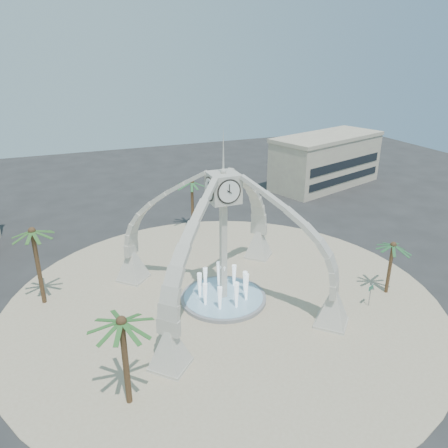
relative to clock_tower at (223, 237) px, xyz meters
name	(u,v)px	position (x,y,z in m)	size (l,w,h in m)	color
ground	(223,300)	(0.00, 0.00, -6.49)	(140.00, 140.00, 0.00)	#282828
plaza	(223,300)	(0.00, 0.00, -6.46)	(40.00, 40.00, 0.06)	#BDAD8C
clock_tower	(223,237)	(0.00, 0.00, 0.00)	(17.94, 17.94, 16.30)	beige
fountain	(223,297)	(0.00, 0.00, -6.20)	(8.00, 8.00, 3.62)	gray
building_ne	(326,160)	(30.00, 28.00, -2.18)	(21.87, 14.17, 8.60)	beige
palm_east	(393,246)	(15.11, -4.63, -1.49)	(3.91, 3.91, 5.75)	brown
palm_west	(32,232)	(-15.61, 5.80, 0.63)	(4.55, 4.55, 8.03)	brown
palm_north	(192,183)	(2.79, 17.61, -0.21)	(4.35, 4.35, 7.14)	brown
palm_south	(121,323)	(-10.57, -9.48, -0.18)	(4.94, 4.94, 7.22)	brown
street_sign	(371,291)	(11.95, -5.96, -4.84)	(0.79, 0.35, 2.31)	slate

